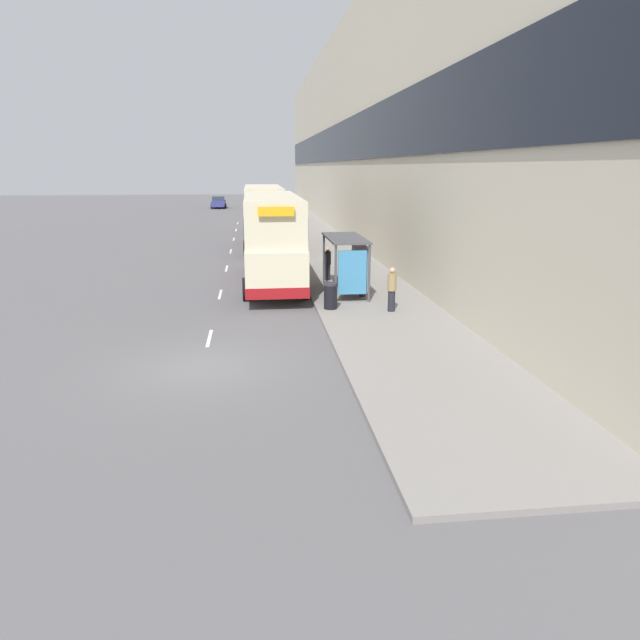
{
  "coord_description": "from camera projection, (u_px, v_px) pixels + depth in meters",
  "views": [
    {
      "loc": [
        1.58,
        -15.81,
        5.59
      ],
      "look_at": [
        5.06,
        13.99,
        -2.46
      ],
      "focal_mm": 32.0,
      "sensor_mm": 36.0,
      "label": 1
    }
  ],
  "objects": [
    {
      "name": "pedestrian_1",
      "position": [
        328.0,
        263.0,
        28.28
      ],
      "size": [
        0.33,
        0.33,
        1.65
      ],
      "color": "#23232D",
      "rests_on": "ground_plane"
    },
    {
      "name": "pavement",
      "position": [
        305.0,
        227.0,
        54.08
      ],
      "size": [
        5.0,
        93.0,
        0.14
      ],
      "color": "gray",
      "rests_on": "ground_plane"
    },
    {
      "name": "lane_mark_2",
      "position": [
        227.0,
        268.0,
        32.53
      ],
      "size": [
        0.12,
        2.0,
        0.01
      ],
      "color": "silver",
      "rests_on": "ground_plane"
    },
    {
      "name": "terrace_facade",
      "position": [
        348.0,
        135.0,
        52.35
      ],
      "size": [
        3.1,
        93.0,
        16.99
      ],
      "color": "beige",
      "rests_on": "ground_plane"
    },
    {
      "name": "ground_plane",
      "position": [
        202.0,
        368.0,
        16.44
      ],
      "size": [
        220.0,
        220.0,
        0.0
      ],
      "primitive_type": "plane",
      "color": "#5B595B"
    },
    {
      "name": "lane_mark_5",
      "position": [
        236.0,
        230.0,
        52.41
      ],
      "size": [
        0.12,
        2.0,
        0.01
      ],
      "color": "silver",
      "rests_on": "ground_plane"
    },
    {
      "name": "lane_mark_4",
      "position": [
        234.0,
        239.0,
        45.78
      ],
      "size": [
        0.12,
        2.0,
        0.01
      ],
      "color": "silver",
      "rests_on": "ground_plane"
    },
    {
      "name": "lane_mark_3",
      "position": [
        231.0,
        251.0,
        39.15
      ],
      "size": [
        0.12,
        2.0,
        0.01
      ],
      "color": "silver",
      "rests_on": "ground_plane"
    },
    {
      "name": "car_0",
      "position": [
        260.0,
        204.0,
        75.24
      ],
      "size": [
        2.04,
        4.38,
        1.74
      ],
      "color": "#B7B799",
      "rests_on": "ground_plane"
    },
    {
      "name": "bus_shelter",
      "position": [
        350.0,
        255.0,
        24.96
      ],
      "size": [
        1.6,
        4.2,
        2.48
      ],
      "color": "#4C4C51",
      "rests_on": "ground_plane"
    },
    {
      "name": "lane_mark_6",
      "position": [
        238.0,
        223.0,
        59.03
      ],
      "size": [
        0.12,
        2.0,
        0.01
      ],
      "color": "silver",
      "rests_on": "ground_plane"
    },
    {
      "name": "litter_bin",
      "position": [
        330.0,
        296.0,
        22.59
      ],
      "size": [
        0.55,
        0.55,
        1.05
      ],
      "color": "black",
      "rests_on": "ground_plane"
    },
    {
      "name": "double_decker_bus_ahead",
      "position": [
        264.0,
        216.0,
        40.12
      ],
      "size": [
        2.85,
        11.3,
        4.3
      ],
      "color": "beige",
      "rests_on": "ground_plane"
    },
    {
      "name": "lane_mark_1",
      "position": [
        220.0,
        294.0,
        25.9
      ],
      "size": [
        0.12,
        2.0,
        0.01
      ],
      "color": "silver",
      "rests_on": "ground_plane"
    },
    {
      "name": "pedestrian_at_shelter",
      "position": [
        392.0,
        289.0,
        22.11
      ],
      "size": [
        0.34,
        0.34,
        1.73
      ],
      "color": "#23232D",
      "rests_on": "ground_plane"
    },
    {
      "name": "pedestrian_2",
      "position": [
        363.0,
        277.0,
        24.63
      ],
      "size": [
        0.33,
        0.33,
        1.68
      ],
      "color": "#23232D",
      "rests_on": "ground_plane"
    },
    {
      "name": "double_decker_bus_near",
      "position": [
        272.0,
        238.0,
        27.61
      ],
      "size": [
        2.85,
        11.19,
        4.3
      ],
      "color": "beige",
      "rests_on": "ground_plane"
    },
    {
      "name": "car_2",
      "position": [
        257.0,
        223.0,
        50.16
      ],
      "size": [
        2.08,
        4.34,
        1.65
      ],
      "color": "maroon",
      "rests_on": "ground_plane"
    },
    {
      "name": "lane_mark_0",
      "position": [
        209.0,
        338.0,
        19.27
      ],
      "size": [
        0.12,
        2.0,
        0.01
      ],
      "color": "silver",
      "rests_on": "ground_plane"
    },
    {
      "name": "car_1",
      "position": [
        219.0,
        202.0,
        80.44
      ],
      "size": [
        2.05,
        4.51,
        1.65
      ],
      "rotation": [
        0.0,
        0.0,
        3.14
      ],
      "color": "navy",
      "rests_on": "ground_plane"
    }
  ]
}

